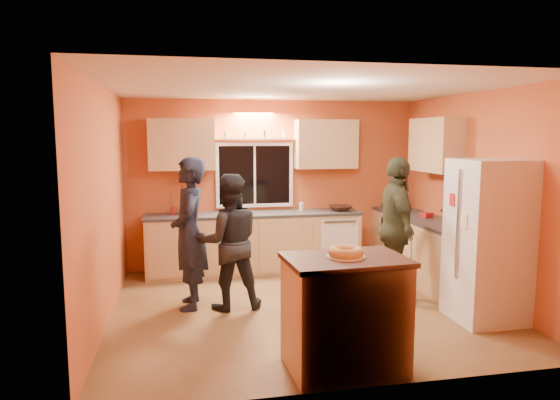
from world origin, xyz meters
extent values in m
plane|color=brown|center=(0.00, 0.00, 0.00)|extent=(4.50, 4.50, 0.00)
cube|color=#BA5E2F|center=(0.00, 2.00, 1.30)|extent=(4.50, 0.04, 2.60)
cube|color=#BA5E2F|center=(0.00, -2.00, 1.30)|extent=(4.50, 0.04, 2.60)
cube|color=#BA5E2F|center=(-2.25, 0.00, 1.30)|extent=(0.04, 4.00, 2.60)
cube|color=#BA5E2F|center=(2.25, 0.00, 1.30)|extent=(0.04, 4.00, 2.60)
cube|color=white|center=(0.00, 0.00, 2.60)|extent=(4.50, 4.00, 0.02)
cube|color=black|center=(-0.30, 1.99, 1.45)|extent=(1.10, 0.02, 0.90)
cube|color=white|center=(-0.30, 1.97, 1.45)|extent=(1.20, 0.04, 1.00)
cube|color=tan|center=(-1.40, 1.83, 1.92)|extent=(0.95, 0.33, 0.75)
cube|color=tan|center=(0.80, 1.83, 1.92)|extent=(0.95, 0.33, 0.75)
cube|color=tan|center=(2.08, 0.80, 1.92)|extent=(0.33, 1.00, 0.75)
cylinder|color=silver|center=(-1.25, 1.72, 1.48)|extent=(0.27, 0.12, 0.12)
cube|color=tan|center=(-0.35, 1.70, 0.43)|extent=(3.20, 0.60, 0.86)
cube|color=#282B2D|center=(-0.35, 1.70, 0.88)|extent=(3.24, 0.62, 0.04)
cube|color=tan|center=(1.95, 1.70, 0.43)|extent=(0.60, 0.60, 0.86)
cube|color=#282B2D|center=(1.95, 1.70, 0.88)|extent=(0.62, 0.62, 0.04)
cube|color=tan|center=(1.95, 0.50, 0.43)|extent=(0.60, 1.80, 0.86)
cube|color=#282B2D|center=(1.95, 0.50, 0.88)|extent=(0.62, 1.84, 0.04)
cube|color=silver|center=(1.89, -0.80, 0.90)|extent=(0.72, 0.70, 1.80)
cube|color=tan|center=(-0.04, -1.62, 0.49)|extent=(1.03, 0.72, 0.97)
cube|color=black|center=(-0.04, -1.62, 0.99)|extent=(1.08, 0.77, 0.04)
torus|color=#BF824E|center=(-0.04, -1.62, 1.05)|extent=(0.31, 0.31, 0.09)
imported|color=black|center=(-1.34, 0.27, 0.90)|extent=(0.45, 0.67, 1.81)
imported|color=black|center=(-0.88, 0.15, 0.81)|extent=(0.81, 0.65, 1.61)
imported|color=#2C3220|center=(1.22, 0.11, 0.90)|extent=(0.55, 1.09, 1.80)
imported|color=black|center=(1.00, 1.66, 0.94)|extent=(0.36, 0.36, 0.08)
cylinder|color=beige|center=(-1.39, 1.74, 0.99)|extent=(0.14, 0.14, 0.17)
imported|color=gray|center=(1.96, 0.14, 1.05)|extent=(0.27, 0.24, 0.30)
cube|color=#AC1A1D|center=(1.99, 0.81, 0.94)|extent=(0.19, 0.17, 0.07)
camera|label=1|loc=(-1.42, -5.65, 2.05)|focal=32.00mm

